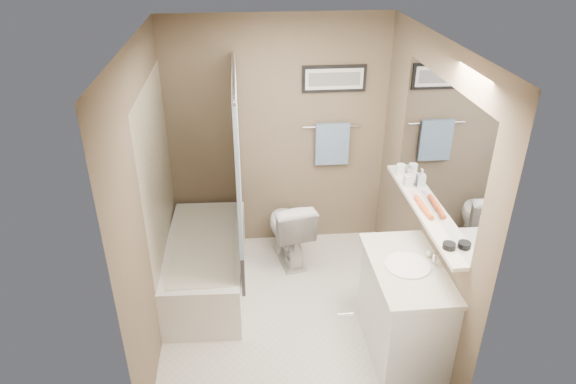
{
  "coord_description": "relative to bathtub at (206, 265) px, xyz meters",
  "views": [
    {
      "loc": [
        -0.36,
        -3.55,
        3.13
      ],
      "look_at": [
        0.0,
        0.15,
        1.15
      ],
      "focal_mm": 32.0,
      "sensor_mm": 36.0,
      "label": 1
    }
  ],
  "objects": [
    {
      "name": "ground",
      "position": [
        0.75,
        -0.46,
        -0.25
      ],
      "size": [
        2.5,
        2.5,
        0.0
      ],
      "primitive_type": "plane",
      "color": "silver",
      "rests_on": "ground"
    },
    {
      "name": "ceiling",
      "position": [
        0.75,
        -0.46,
        2.13
      ],
      "size": [
        2.2,
        2.5,
        0.04
      ],
      "primitive_type": "cube",
      "color": "white",
      "rests_on": "wall_back"
    },
    {
      "name": "wall_back",
      "position": [
        0.75,
        0.77,
        0.95
      ],
      "size": [
        2.2,
        0.04,
        2.4
      ],
      "primitive_type": "cube",
      "color": "brown",
      "rests_on": "ground"
    },
    {
      "name": "wall_front",
      "position": [
        0.75,
        -1.69,
        0.95
      ],
      "size": [
        2.2,
        0.04,
        2.4
      ],
      "primitive_type": "cube",
      "color": "brown",
      "rests_on": "ground"
    },
    {
      "name": "wall_left",
      "position": [
        -0.33,
        -0.46,
        0.95
      ],
      "size": [
        0.04,
        2.5,
        2.4
      ],
      "primitive_type": "cube",
      "color": "brown",
      "rests_on": "ground"
    },
    {
      "name": "wall_right",
      "position": [
        1.83,
        -0.46,
        0.95
      ],
      "size": [
        0.04,
        2.5,
        2.4
      ],
      "primitive_type": "cube",
      "color": "brown",
      "rests_on": "ground"
    },
    {
      "name": "tile_surround",
      "position": [
        -0.34,
        0.04,
        0.75
      ],
      "size": [
        0.02,
        1.55,
        2.0
      ],
      "primitive_type": "cube",
      "color": "#C5B595",
      "rests_on": "wall_left"
    },
    {
      "name": "curtain_rod",
      "position": [
        0.35,
        0.04,
        1.8
      ],
      "size": [
        0.02,
        1.55,
        0.02
      ],
      "primitive_type": "cylinder",
      "rotation": [
        1.57,
        0.0,
        0.0
      ],
      "color": "silver",
      "rests_on": "wall_left"
    },
    {
      "name": "curtain_upper",
      "position": [
        0.35,
        0.04,
        1.15
      ],
      "size": [
        0.03,
        1.45,
        1.28
      ],
      "primitive_type": "cube",
      "color": "white",
      "rests_on": "curtain_rod"
    },
    {
      "name": "curtain_lower",
      "position": [
        0.35,
        0.04,
        0.33
      ],
      "size": [
        0.03,
        1.45,
        0.36
      ],
      "primitive_type": "cube",
      "color": "#263547",
      "rests_on": "curtain_rod"
    },
    {
      "name": "mirror",
      "position": [
        1.84,
        -0.61,
        1.37
      ],
      "size": [
        0.02,
        1.6,
        1.0
      ],
      "primitive_type": "cube",
      "color": "silver",
      "rests_on": "wall_right"
    },
    {
      "name": "shelf",
      "position": [
        1.79,
        -0.61,
        0.85
      ],
      "size": [
        0.12,
        1.6,
        0.03
      ],
      "primitive_type": "cube",
      "color": "silver",
      "rests_on": "wall_right"
    },
    {
      "name": "towel_bar",
      "position": [
        1.3,
        0.76,
        1.05
      ],
      "size": [
        0.6,
        0.02,
        0.02
      ],
      "primitive_type": "cylinder",
      "rotation": [
        0.0,
        1.57,
        0.0
      ],
      "color": "silver",
      "rests_on": "wall_back"
    },
    {
      "name": "towel",
      "position": [
        1.3,
        0.74,
        0.87
      ],
      "size": [
        0.34,
        0.05,
        0.44
      ],
      "primitive_type": "cube",
      "color": "#95B6D9",
      "rests_on": "towel_bar"
    },
    {
      "name": "art_frame",
      "position": [
        1.3,
        0.78,
        1.53
      ],
      "size": [
        0.62,
        0.02,
        0.26
      ],
      "primitive_type": "cube",
      "color": "black",
      "rests_on": "wall_back"
    },
    {
      "name": "art_mat",
      "position": [
        1.3,
        0.76,
        1.53
      ],
      "size": [
        0.56,
        0.0,
        0.2
      ],
      "primitive_type": "cube",
      "color": "white",
      "rests_on": "art_frame"
    },
    {
      "name": "art_image",
      "position": [
        1.3,
        0.76,
        1.53
      ],
      "size": [
        0.5,
        0.0,
        0.13
      ],
      "primitive_type": "cube",
      "color": "#595959",
      "rests_on": "art_mat"
    },
    {
      "name": "door",
      "position": [
        1.3,
        -1.7,
        0.75
      ],
      "size": [
        0.8,
        0.02,
        2.0
      ],
      "primitive_type": "cube",
      "color": "silver",
      "rests_on": "wall_front"
    },
    {
      "name": "door_handle",
      "position": [
        0.97,
        -1.65,
        0.75
      ],
      "size": [
        0.1,
        0.02,
        0.02
      ],
      "primitive_type": "cylinder",
      "rotation": [
        0.0,
        1.57,
        0.0
      ],
      "color": "silver",
      "rests_on": "door"
    },
    {
      "name": "bathtub",
      "position": [
        0.0,
        0.0,
        0.0
      ],
      "size": [
        0.76,
        1.53,
        0.5
      ],
      "primitive_type": "cube",
      "rotation": [
        0.0,
        0.0,
        -0.04
      ],
      "color": "white",
      "rests_on": "ground"
    },
    {
      "name": "tub_rim",
      "position": [
        -0.0,
        0.0,
        0.25
      ],
      "size": [
        0.56,
        1.36,
        0.02
      ],
      "primitive_type": "cube",
      "color": "silver",
      "rests_on": "bathtub"
    },
    {
      "name": "toilet",
      "position": [
        0.82,
        0.39,
        0.11
      ],
      "size": [
        0.52,
        0.76,
        0.71
      ],
      "primitive_type": "imported",
      "rotation": [
        0.0,
        0.0,
        3.33
      ],
      "color": "white",
      "rests_on": "ground"
    },
    {
      "name": "vanity",
      "position": [
        1.6,
        -0.99,
        0.15
      ],
      "size": [
        0.5,
        0.9,
        0.8
      ],
      "primitive_type": "cube",
      "rotation": [
        0.0,
        0.0,
        0.0
      ],
      "color": "silver",
      "rests_on": "ground"
    },
    {
      "name": "countertop",
      "position": [
        1.59,
        -0.99,
        0.57
      ],
      "size": [
        0.54,
        0.96,
        0.04
      ],
      "primitive_type": "cube",
      "color": "beige",
      "rests_on": "vanity"
    },
    {
      "name": "sink_basin",
      "position": [
        1.58,
        -0.99,
        0.6
      ],
      "size": [
        0.34,
        0.34,
        0.01
      ],
      "primitive_type": "cylinder",
      "color": "white",
      "rests_on": "countertop"
    },
    {
      "name": "faucet_spout",
      "position": [
        1.78,
        -0.99,
        0.64
      ],
      "size": [
        0.02,
        0.02,
        0.1
      ],
      "primitive_type": "cylinder",
      "color": "silver",
      "rests_on": "countertop"
    },
    {
      "name": "faucet_knob",
      "position": [
        1.78,
        -0.89,
        0.62
      ],
      "size": [
        0.05,
        0.05,
        0.05
      ],
      "primitive_type": "sphere",
      "color": "white",
      "rests_on": "countertop"
    },
    {
      "name": "candle_bowl_near",
      "position": [
        1.79,
        -1.17,
        0.89
      ],
      "size": [
        0.09,
        0.09,
        0.04
      ],
      "primitive_type": "cylinder",
      "color": "black",
      "rests_on": "shelf"
    },
    {
      "name": "hair_brush_front",
      "position": [
        1.79,
        -0.7,
        0.89
      ],
      "size": [
        0.06,
        0.22,
        0.04
      ],
      "primitive_type": "cylinder",
      "rotation": [
        1.57,
        0.0,
        0.08
      ],
      "color": "#E35920",
      "rests_on": "shelf"
    },
    {
      "name": "hair_brush_back",
      "position": [
        1.79,
        -0.57,
        0.89
      ],
      "size": [
        0.05,
        0.22,
        0.04
      ],
      "primitive_type": "cylinder",
      "rotation": [
        1.57,
        0.0,
        0.05
      ],
      "color": "#EA5421",
      "rests_on": "shelf"
    },
    {
      "name": "pink_comb",
      "position": [
        1.79,
        -0.4,
        0.87
      ],
      "size": [
        0.04,
        0.16,
        0.01
      ],
      "primitive_type": "cube",
      "rotation": [
        0.0,
        0.0,
        -0.05
      ],
      "color": "pink",
      "rests_on": "shelf"
    },
    {
      "name": "glass_jar",
      "position": [
        1.79,
        -0.01,
        0.92
      ],
      "size": [
        0.08,
        0.08,
        0.1
      ],
      "primitive_type": "cylinder",
      "color": "white",
      "rests_on": "shelf"
    },
    {
      "name": "soap_bottle",
      "position": [
        1.79,
        -0.23,
        0.94
      ],
      "size": [
        0.07,
        0.07,
        0.15
      ],
      "primitive_type": "imported",
      "rotation": [
        0.0,
        0.0,
        0.05
      ],
      "color": "#999999",
      "rests_on": "shelf"
    }
  ]
}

